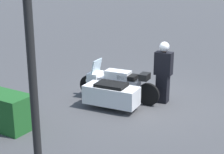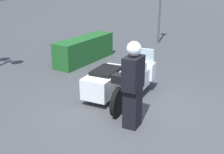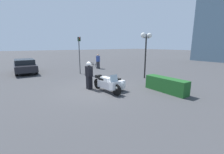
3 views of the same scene
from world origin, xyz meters
TOP-DOWN VIEW (x-y plane):
  - ground_plane at (0.00, 0.00)m, footprint 160.00×160.00m
  - police_motorcycle at (0.76, 0.64)m, footprint 2.50×1.34m
  - officer_rider at (-0.38, -0.31)m, footprint 0.50×0.33m
  - hedge_bush_curbside at (2.77, 3.24)m, footprint 2.63×0.69m

SIDE VIEW (x-z plane):
  - ground_plane at x=0.00m, z-range 0.00..0.00m
  - hedge_bush_curbside at x=2.77m, z-range 0.00..0.85m
  - police_motorcycle at x=0.76m, z-range -0.12..1.04m
  - officer_rider at x=-0.38m, z-range 0.05..1.81m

